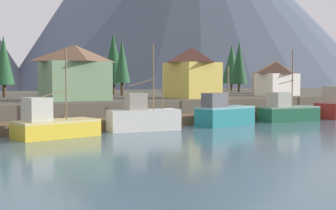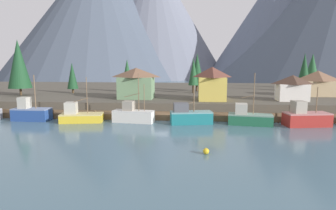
% 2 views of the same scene
% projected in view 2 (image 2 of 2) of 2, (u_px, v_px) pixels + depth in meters
% --- Properties ---
extents(ground_plane, '(400.00, 400.00, 1.00)m').
position_uv_depth(ground_plane, '(170.00, 106.00, 71.43)').
color(ground_plane, '#476675').
extents(dock, '(80.00, 4.00, 1.60)m').
position_uv_depth(dock, '(162.00, 116.00, 53.53)').
color(dock, brown).
rests_on(dock, ground_plane).
extents(shoreline_bank, '(400.00, 56.00, 2.50)m').
position_uv_depth(shoreline_bank, '(173.00, 94.00, 83.00)').
color(shoreline_bank, '#4C473D').
rests_on(shoreline_bank, ground_plane).
extents(mountain_west_peak, '(126.54, 126.54, 83.03)m').
position_uv_depth(mountain_west_peak, '(98.00, 14.00, 192.91)').
color(mountain_west_peak, '#475160').
rests_on(mountain_west_peak, ground_plane).
extents(mountain_central_peak, '(98.97, 98.97, 82.11)m').
position_uv_depth(mountain_central_peak, '(154.00, 17.00, 199.95)').
color(mountain_central_peak, slate).
rests_on(mountain_central_peak, ground_plane).
extents(mountain_east_peak, '(91.11, 91.11, 71.19)m').
position_uv_depth(mountain_east_peak, '(283.00, 19.00, 173.77)').
color(mountain_east_peak, slate).
rests_on(mountain_east_peak, ground_plane).
extents(fishing_boat_blue, '(6.49, 2.96, 8.09)m').
position_uv_depth(fishing_boat_blue, '(31.00, 113.00, 51.78)').
color(fishing_boat_blue, navy).
rests_on(fishing_boat_blue, ground_plane).
extents(fishing_boat_yellow, '(7.52, 4.27, 7.78)m').
position_uv_depth(fishing_boat_yellow, '(80.00, 116.00, 50.31)').
color(fishing_boat_yellow, gold).
rests_on(fishing_boat_yellow, ground_plane).
extents(fishing_boat_white, '(7.30, 3.27, 8.45)m').
position_uv_depth(fishing_boat_white, '(133.00, 115.00, 50.12)').
color(fishing_boat_white, silver).
rests_on(fishing_boat_white, ground_plane).
extents(fishing_boat_teal, '(7.30, 3.81, 6.48)m').
position_uv_depth(fishing_boat_teal, '(190.00, 116.00, 48.96)').
color(fishing_boat_teal, '#196B70').
rests_on(fishing_boat_teal, ground_plane).
extents(fishing_boat_green, '(7.43, 3.81, 8.57)m').
position_uv_depth(fishing_boat_green, '(249.00, 117.00, 48.23)').
color(fishing_boat_green, '#1E5B3D').
rests_on(fishing_boat_green, ground_plane).
extents(fishing_boat_red, '(7.50, 4.15, 6.35)m').
position_uv_depth(fishing_boat_red, '(306.00, 118.00, 47.20)').
color(fishing_boat_red, maroon).
rests_on(fishing_boat_red, ground_plane).
extents(house_yellow, '(5.72, 6.66, 6.84)m').
position_uv_depth(house_yellow, '(212.00, 83.00, 59.91)').
color(house_yellow, gold).
rests_on(house_yellow, shoreline_bank).
extents(house_green, '(7.69, 5.71, 6.59)m').
position_uv_depth(house_green, '(136.00, 83.00, 62.59)').
color(house_green, '#6B8E66').
rests_on(house_green, shoreline_bank).
extents(house_white, '(6.15, 4.22, 5.20)m').
position_uv_depth(house_white, '(292.00, 88.00, 58.95)').
color(house_white, silver).
rests_on(house_white, shoreline_bank).
extents(house_tan, '(7.76, 4.47, 5.86)m').
position_uv_depth(house_tan, '(317.00, 83.00, 66.71)').
color(house_tan, tan).
rests_on(house_tan, shoreline_bank).
extents(conifer_near_left, '(3.38, 3.38, 10.14)m').
position_uv_depth(conifer_near_left, '(304.00, 69.00, 77.09)').
color(conifer_near_left, '#4C3823').
rests_on(conifer_near_left, shoreline_bank).
extents(conifer_near_right, '(2.52, 2.52, 8.74)m').
position_uv_depth(conifer_near_right, '(193.00, 72.00, 73.23)').
color(conifer_near_right, '#4C3823').
rests_on(conifer_near_right, shoreline_bank).
extents(conifer_mid_left, '(2.84, 2.84, 8.54)m').
position_uv_depth(conifer_mid_left, '(127.00, 72.00, 76.27)').
color(conifer_mid_left, '#4C3823').
rests_on(conifer_mid_left, shoreline_bank).
extents(conifer_mid_right, '(2.69, 2.69, 7.67)m').
position_uv_depth(conifer_mid_right, '(72.00, 76.00, 72.87)').
color(conifer_mid_right, '#4C3823').
rests_on(conifer_mid_right, shoreline_bank).
extents(conifer_back_left, '(5.28, 5.28, 13.02)m').
position_uv_depth(conifer_back_left, '(19.00, 64.00, 67.81)').
color(conifer_back_left, '#4C3823').
rests_on(conifer_back_left, shoreline_bank).
extents(conifer_back_right, '(4.49, 4.49, 10.28)m').
position_uv_depth(conifer_back_right, '(312.00, 68.00, 85.32)').
color(conifer_back_right, '#4C3823').
rests_on(conifer_back_right, shoreline_bank).
extents(conifer_centre, '(3.74, 3.74, 10.13)m').
position_uv_depth(conifer_centre, '(197.00, 69.00, 78.13)').
color(conifer_centre, '#4C3823').
rests_on(conifer_centre, shoreline_bank).
extents(channel_buoy, '(0.70, 0.70, 0.70)m').
position_uv_depth(channel_buoy, '(206.00, 151.00, 32.81)').
color(channel_buoy, gold).
rests_on(channel_buoy, ground_plane).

